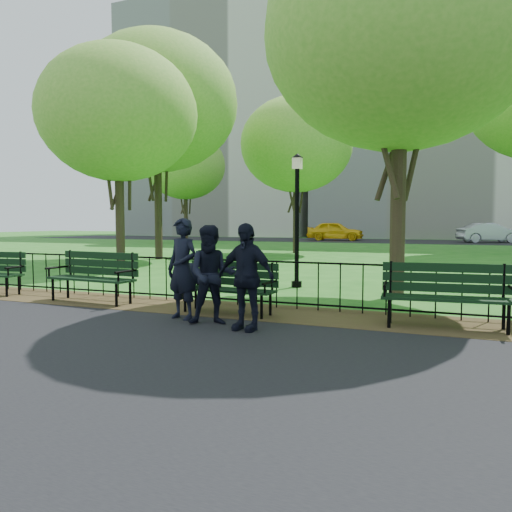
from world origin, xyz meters
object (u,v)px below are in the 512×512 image
at_px(tree_near_e, 401,32).
at_px(sedan_silver, 489,233).
at_px(park_bench_main, 212,279).
at_px(tree_mid_w, 157,103).
at_px(lamppost, 297,215).
at_px(tree_far_w, 185,165).
at_px(person_left, 183,269).
at_px(taxi, 335,231).
at_px(person_mid, 212,275).
at_px(park_bench_left_a, 95,271).
at_px(park_bench_right_a, 446,288).
at_px(tree_far_c, 296,145).
at_px(person_right, 246,277).
at_px(tree_near_w, 118,114).

distance_m(tree_near_e, sedan_silver, 31.11).
distance_m(park_bench_main, tree_mid_w, 14.44).
xyz_separation_m(lamppost, tree_mid_w, (-8.28, 6.56, 4.84)).
distance_m(tree_far_w, sedan_silver, 23.48).
relative_size(park_bench_main, tree_near_e, 0.23).
height_order(person_left, taxi, person_left).
bearing_deg(tree_far_w, person_mid, -59.11).
bearing_deg(park_bench_left_a, park_bench_main, 0.92).
relative_size(lamppost, sedan_silver, 0.73).
relative_size(park_bench_right_a, tree_near_e, 0.24).
distance_m(tree_far_c, tree_far_w, 14.24).
xyz_separation_m(tree_near_e, tree_mid_w, (-10.76, 7.35, 1.10)).
relative_size(lamppost, tree_far_w, 0.39).
bearing_deg(tree_near_e, person_left, -128.29).
height_order(park_bench_main, tree_mid_w, tree_mid_w).
bearing_deg(tree_mid_w, person_right, -51.88).
bearing_deg(park_bench_right_a, tree_mid_w, 133.89).
height_order(tree_near_e, taxi, tree_near_e).
bearing_deg(park_bench_main, tree_far_w, 124.89).
bearing_deg(lamppost, person_right, -81.16).
relative_size(tree_near_e, taxi, 1.70).
bearing_deg(taxi, lamppost, -173.28).
bearing_deg(sedan_silver, person_right, 149.04).
distance_m(park_bench_left_a, person_right, 4.05).
bearing_deg(person_left, tree_far_w, 134.10).
relative_size(park_bench_left_a, tree_mid_w, 0.21).
relative_size(tree_mid_w, tree_far_w, 1.14).
bearing_deg(park_bench_left_a, tree_near_w, 128.15).
relative_size(lamppost, person_mid, 2.10).
bearing_deg(tree_mid_w, tree_near_e, -34.32).
relative_size(person_mid, sedan_silver, 0.35).
height_order(tree_mid_w, person_left, tree_mid_w).
relative_size(tree_near_w, tree_mid_w, 0.82).
relative_size(tree_near_w, tree_near_e, 0.98).
xyz_separation_m(lamppost, person_right, (0.77, -4.98, -0.98)).
bearing_deg(park_bench_right_a, lamppost, 128.60).
xyz_separation_m(tree_far_w, person_mid, (15.61, -26.09, -5.02)).
bearing_deg(park_bench_right_a, tree_near_e, 104.74).
bearing_deg(taxi, tree_far_c, -178.24).
distance_m(lamppost, tree_near_e, 4.56).
height_order(park_bench_left_a, person_right, person_right).
height_order(tree_near_w, tree_far_w, tree_far_w).
height_order(tree_near_w, person_right, tree_near_w).
distance_m(park_bench_main, lamppost, 4.08).
relative_size(park_bench_right_a, person_left, 1.16).
height_order(tree_near_e, tree_mid_w, tree_mid_w).
height_order(park_bench_right_a, lamppost, lamppost).
bearing_deg(taxi, person_mid, -174.62).
relative_size(person_right, sedan_silver, 0.35).
bearing_deg(lamppost, park_bench_left_a, -129.47).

